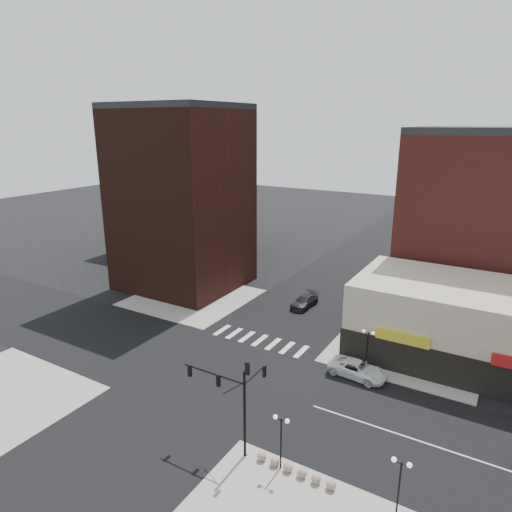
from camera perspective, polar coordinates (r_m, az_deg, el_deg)
The scene contains 16 objects.
ground at distance 45.50m, azimuth -4.78°, elevation -14.54°, with size 240.00×240.00×0.00m, color black.
road_ew at distance 45.49m, azimuth -4.78°, elevation -14.53°, with size 200.00×14.00×0.02m, color black.
road_ns at distance 45.49m, azimuth -4.78°, elevation -14.52°, with size 14.00×200.00×0.02m, color black.
sidewalk_nw at distance 63.79m, azimuth -7.91°, elevation -5.16°, with size 15.00×15.00×0.12m, color gray.
sidewalk_ne at distance 52.31m, azimuth 18.38°, elevation -10.94°, with size 15.00×15.00×0.12m, color gray.
building_nw at distance 66.23m, azimuth -9.25°, elevation 6.78°, with size 16.00×15.00×25.00m, color #331710.
building_nw_low at distance 87.31m, azimuth -9.16°, elevation 4.75°, with size 20.00×18.00×12.00m, color #331710.
building_ne_midrise at distance 62.42m, azimuth 26.41°, elevation 3.28°, with size 18.00×15.00×22.00m, color maroon.
building_ne_row at distance 50.73m, azimuth 26.07°, elevation -8.65°, with size 24.20×12.20×8.00m.
traffic_signal at distance 33.91m, azimuth -2.55°, elevation -16.47°, with size 5.59×3.09×7.77m.
street_lamp_se_a at distance 33.19m, azimuth 3.15°, elevation -20.82°, with size 1.22×0.32×4.16m.
street_lamp_se_b at distance 31.21m, azimuth 17.60°, elevation -24.53°, with size 1.22×0.32×4.16m.
street_lamp_ne at distance 45.70m, azimuth 13.80°, elevation -10.14°, with size 1.22×0.32×4.16m.
bollard_row at distance 34.62m, azimuth 4.89°, elevation -25.11°, with size 5.90×0.65×0.65m.
white_suv at distance 45.69m, azimuth 12.57°, elevation -13.65°, with size 2.57×5.56×1.55m, color white.
dark_sedan_north at distance 60.39m, azimuth 6.10°, elevation -5.66°, with size 2.09×5.15×1.50m, color black.
Camera 1 is at (22.99, -31.55, 23.37)m, focal length 32.00 mm.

